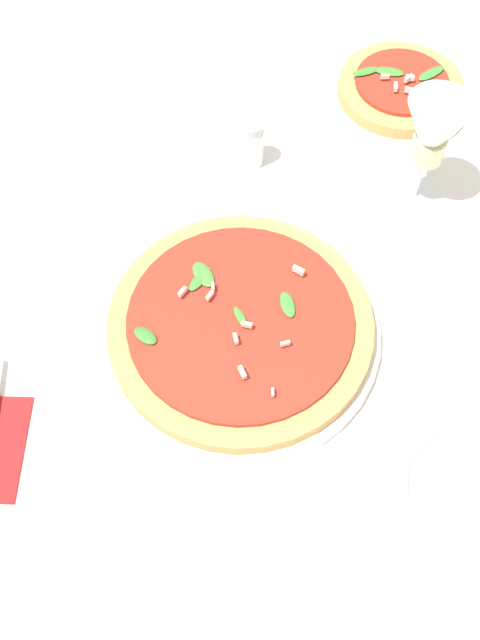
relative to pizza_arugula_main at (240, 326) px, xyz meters
name	(u,v)px	position (x,y,z in m)	size (l,w,h in m)	color
ground_plane	(232,336)	(0.00, -0.01, -0.02)	(6.00, 6.00, 0.00)	silver
pizza_arugula_main	(240,326)	(0.00, 0.00, 0.00)	(0.31, 0.31, 0.05)	silver
pizza_personal_side	(400,92)	(-0.32, 0.27, 0.00)	(0.19, 0.19, 0.05)	silver
wine_glass	(431,137)	(-0.16, 0.25, 0.09)	(0.07, 0.07, 0.15)	white
side_plate_white	(476,493)	(0.22, 0.20, -0.01)	(0.16, 0.16, 0.02)	silver
shaker_pepper	(251,143)	(-0.25, 0.06, 0.02)	(0.03, 0.03, 0.07)	silver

